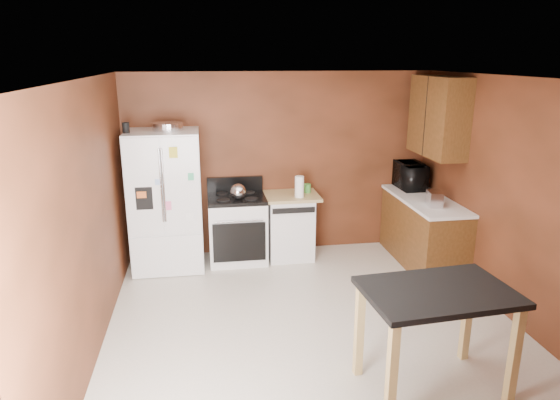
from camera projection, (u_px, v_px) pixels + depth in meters
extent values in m
plane|color=beige|center=(314.00, 328.00, 5.12)|extent=(4.50, 4.50, 0.00)
plane|color=white|center=(320.00, 78.00, 4.43)|extent=(4.50, 4.50, 0.00)
plane|color=brown|center=(280.00, 164.00, 6.91)|extent=(4.20, 0.00, 4.20)
plane|color=brown|center=(412.00, 339.00, 2.64)|extent=(4.20, 0.00, 4.20)
plane|color=brown|center=(88.00, 223.00, 4.46)|extent=(0.00, 4.50, 4.50)
plane|color=brown|center=(518.00, 203.00, 5.09)|extent=(0.00, 4.50, 4.50)
cylinder|color=silver|center=(168.00, 126.00, 6.20)|extent=(0.39, 0.39, 0.10)
cylinder|color=black|center=(126.00, 128.00, 5.98)|extent=(0.08, 0.08, 0.13)
sphere|color=silver|center=(238.00, 192.00, 6.45)|extent=(0.21, 0.21, 0.21)
cylinder|color=white|center=(299.00, 187.00, 6.58)|extent=(0.16, 0.16, 0.28)
cylinder|color=green|center=(307.00, 188.00, 6.83)|extent=(0.12, 0.12, 0.12)
cube|color=silver|center=(434.00, 199.00, 6.17)|extent=(0.20, 0.28, 0.19)
imported|color=black|center=(409.00, 176.00, 7.02)|extent=(0.41, 0.60, 0.33)
cube|color=white|center=(166.00, 201.00, 6.42)|extent=(0.90, 0.75, 1.80)
cube|color=white|center=(143.00, 188.00, 5.94)|extent=(0.43, 0.02, 1.20)
cube|color=white|center=(182.00, 186.00, 6.01)|extent=(0.43, 0.02, 1.20)
cube|color=white|center=(167.00, 257.00, 6.23)|extent=(0.88, 0.02, 0.54)
cube|color=black|center=(144.00, 198.00, 5.97)|extent=(0.20, 0.01, 0.28)
cylinder|color=silver|center=(161.00, 186.00, 5.94)|extent=(0.02, 0.02, 0.90)
cylinder|color=silver|center=(164.00, 186.00, 5.95)|extent=(0.02, 0.02, 0.90)
cube|color=gold|center=(173.00, 153.00, 5.86)|extent=(0.10, 0.00, 0.13)
cube|color=#3EAE78|center=(191.00, 177.00, 5.97)|extent=(0.07, 0.00, 0.09)
cube|color=#D15D22|center=(142.00, 195.00, 5.94)|extent=(0.11, 0.00, 0.08)
cube|color=pink|center=(168.00, 206.00, 6.02)|extent=(0.08, 0.00, 0.11)
cube|color=white|center=(190.00, 217.00, 6.10)|extent=(0.09, 0.00, 0.10)
cube|color=#96B5E1|center=(158.00, 182.00, 5.93)|extent=(0.07, 0.00, 0.07)
cube|color=white|center=(237.00, 230.00, 6.74)|extent=(0.76, 0.65, 0.85)
cube|color=black|center=(237.00, 198.00, 6.61)|extent=(0.76, 0.65, 0.05)
cube|color=black|center=(235.00, 184.00, 6.85)|extent=(0.76, 0.06, 0.20)
cube|color=black|center=(239.00, 242.00, 6.43)|extent=(0.68, 0.02, 0.52)
cylinder|color=silver|center=(239.00, 221.00, 6.34)|extent=(0.62, 0.02, 0.02)
cylinder|color=black|center=(222.00, 194.00, 6.73)|extent=(0.17, 0.17, 0.02)
cylinder|color=black|center=(249.00, 192.00, 6.78)|extent=(0.17, 0.17, 0.02)
cylinder|color=black|center=(223.00, 200.00, 6.42)|extent=(0.17, 0.17, 0.02)
cylinder|color=black|center=(251.00, 199.00, 6.48)|extent=(0.17, 0.17, 0.02)
cube|color=white|center=(289.00, 227.00, 6.87)|extent=(0.60, 0.60, 0.85)
cube|color=black|center=(294.00, 210.00, 6.48)|extent=(0.56, 0.02, 0.07)
cube|color=tan|center=(290.00, 196.00, 6.74)|extent=(0.78, 0.62, 0.04)
cube|color=brown|center=(423.00, 232.00, 6.65)|extent=(0.60, 1.55, 0.86)
cube|color=white|center=(426.00, 200.00, 6.52)|extent=(0.63, 1.58, 0.04)
cube|color=brown|center=(438.00, 117.00, 6.34)|extent=(0.35, 1.05, 1.00)
cube|color=black|center=(425.00, 117.00, 6.31)|extent=(0.01, 0.01, 1.00)
cube|color=black|center=(438.00, 292.00, 3.97)|extent=(1.23, 0.87, 0.05)
cube|color=tan|center=(359.00, 331.00, 4.28)|extent=(0.07, 0.07, 0.84)
cube|color=tan|center=(467.00, 317.00, 4.51)|extent=(0.07, 0.07, 0.84)
cube|color=tan|center=(392.00, 375.00, 3.68)|extent=(0.07, 0.07, 0.84)
cube|color=tan|center=(514.00, 357.00, 3.91)|extent=(0.07, 0.07, 0.84)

